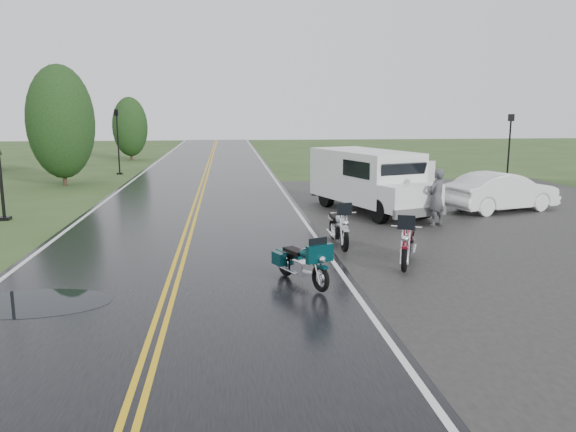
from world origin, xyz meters
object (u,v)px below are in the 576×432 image
Objects in this scene: lamp_post_far_left at (118,142)px; person_at_van at (437,198)px; motorcycle_silver at (345,230)px; sedan_white at (502,192)px; van_white at (381,189)px; lamp_post_far_right at (509,151)px; motorcycle_red at (405,247)px; motorcycle_teal at (321,268)px.

person_at_van is at bearing -52.06° from lamp_post_far_left.
sedan_white reaches higher than motorcycle_silver.
sedan_white is (5.12, 1.77, -0.44)m from van_white.
motorcycle_red is at bearing -124.64° from lamp_post_far_right.
lamp_post_far_right reaches higher than motorcycle_red.
person_at_van reaches higher than motorcycle_silver.
lamp_post_far_left is at bearing 31.94° from sedan_white.
van_white reaches higher than person_at_van.
sedan_white reaches higher than motorcycle_teal.
lamp_post_far_left reaches higher than sedan_white.
lamp_post_far_right reaches higher than sedan_white.
van_white is at bearing 91.99° from sedan_white.
motorcycle_teal is 1.03× the size of person_at_van.
person_at_van reaches higher than motorcycle_red.
sedan_white is (6.14, 7.58, 0.07)m from motorcycle_red.
sedan_white is (3.43, 2.40, -0.21)m from person_at_van.
lamp_post_far_left is (-9.35, 19.92, 1.27)m from motorcycle_silver.
van_white is (1.01, 5.81, 0.51)m from motorcycle_red.
lamp_post_far_right is at bearing -45.84° from sedan_white.
van_white is 1.55× the size of lamp_post_far_left.
person_at_van is at bearing -128.30° from lamp_post_far_right.
motorcycle_silver is (-0.98, 1.98, -0.01)m from motorcycle_red.
lamp_post_far_right is (9.66, 13.98, 1.15)m from motorcycle_red.
motorcycle_red is 1.01× the size of motorcycle_silver.
van_white is (2.00, 3.83, 0.52)m from motorcycle_silver.
motorcycle_teal is 0.44× the size of sedan_white.
motorcycle_silver is at bearing 44.78° from motorcycle_teal.
motorcycle_red is at bearing 3.94° from motorcycle_teal.
motorcycle_silver reaches higher than motorcycle_teal.
motorcycle_silver is at bearing 138.17° from motorcycle_red.
sedan_white is at bearing 38.24° from motorcycle_silver.
sedan_white is (7.12, 5.60, 0.08)m from motorcycle_silver.
motorcycle_silver is 0.60× the size of lamp_post_far_right.
motorcycle_red reaches higher than motorcycle_teal.
lamp_post_far_left is (-11.35, 16.09, 0.75)m from van_white.
lamp_post_far_right is (10.64, 12.00, 1.16)m from motorcycle_silver.
person_at_van is at bearing 84.21° from motorcycle_red.
motorcycle_teal is at bearing -127.91° from lamp_post_far_right.
van_white is at bearing -53.10° from person_at_van.
person_at_van is at bearing -40.04° from van_white.
sedan_white reaches higher than motorcycle_red.
person_at_van reaches higher than motorcycle_teal.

